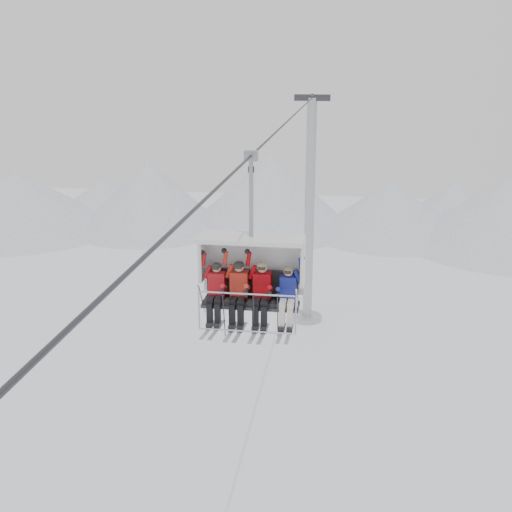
# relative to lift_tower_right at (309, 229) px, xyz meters

# --- Properties ---
(ridgeline) EXTENTS (72.00, 21.00, 7.00)m
(ridgeline) POSITION_rel_lift_tower_right_xyz_m (-1.58, 20.05, -2.94)
(ridgeline) COLOR silver
(ridgeline) RESTS_ON ground
(lift_tower_right) EXTENTS (2.00, 1.80, 13.48)m
(lift_tower_right) POSITION_rel_lift_tower_right_xyz_m (0.00, 0.00, 0.00)
(lift_tower_right) COLOR #A2A4A9
(lift_tower_right) RESTS_ON ground
(haul_cable) EXTENTS (0.06, 50.00, 0.06)m
(haul_cable) POSITION_rel_lift_tower_right_xyz_m (0.00, -22.00, 7.52)
(haul_cable) COLOR #303035
(haul_cable) RESTS_ON lift_tower_left
(chairlift_carrier) EXTENTS (2.41, 1.17, 3.98)m
(chairlift_carrier) POSITION_rel_lift_tower_right_xyz_m (0.00, -22.63, 4.90)
(chairlift_carrier) COLOR black
(chairlift_carrier) RESTS_ON haul_cable
(skier_far_left) EXTENTS (0.39, 1.69, 1.55)m
(skier_far_left) POSITION_rel_lift_tower_right_xyz_m (-0.80, -22.94, 4.41)
(skier_far_left) COLOR red
(skier_far_left) RESTS_ON chairlift_carrier
(skier_center_left) EXTENTS (0.41, 1.69, 1.64)m
(skier_center_left) POSITION_rel_lift_tower_right_xyz_m (-0.27, -22.94, 4.43)
(skier_center_left) COLOR red
(skier_center_left) RESTS_ON chairlift_carrier
(skier_center_right) EXTENTS (0.41, 1.69, 1.64)m
(skier_center_right) POSITION_rel_lift_tower_right_xyz_m (0.27, -22.94, 4.43)
(skier_center_right) COLOR #AA060D
(skier_center_right) RESTS_ON chairlift_carrier
(skier_far_right) EXTENTS (0.38, 1.69, 1.52)m
(skier_far_right) POSITION_rel_lift_tower_right_xyz_m (0.86, -22.95, 4.40)
(skier_far_right) COLOR navy
(skier_far_right) RESTS_ON chairlift_carrier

